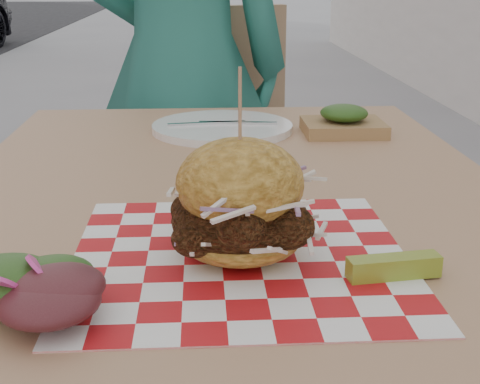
{
  "coord_description": "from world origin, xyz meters",
  "views": [
    {
      "loc": [
        0.04,
        -1.17,
        1.05
      ],
      "look_at": [
        0.08,
        -0.51,
        0.82
      ],
      "focal_mm": 50.0,
      "sensor_mm": 36.0,
      "label": 1
    }
  ],
  "objects_px": {
    "diner": "(181,67)",
    "sandwich": "(240,207)",
    "patio_table": "(232,245)",
    "patio_chair": "(207,154)"
  },
  "relations": [
    {
      "from": "diner",
      "to": "sandwich",
      "type": "xyz_separation_m",
      "value": [
        0.09,
        -1.13,
        0.01
      ]
    },
    {
      "from": "patio_table",
      "to": "patio_chair",
      "type": "height_order",
      "value": "patio_chair"
    },
    {
      "from": "patio_table",
      "to": "patio_chair",
      "type": "relative_size",
      "value": 1.26
    },
    {
      "from": "diner",
      "to": "patio_table",
      "type": "relative_size",
      "value": 1.33
    },
    {
      "from": "diner",
      "to": "patio_table",
      "type": "xyz_separation_m",
      "value": [
        0.09,
        -0.91,
        -0.13
      ]
    },
    {
      "from": "sandwich",
      "to": "patio_chair",
      "type": "bearing_deg",
      "value": 91.19
    },
    {
      "from": "patio_table",
      "to": "sandwich",
      "type": "height_order",
      "value": "sandwich"
    },
    {
      "from": "patio_table",
      "to": "patio_chair",
      "type": "bearing_deg",
      "value": 91.56
    },
    {
      "from": "patio_table",
      "to": "sandwich",
      "type": "xyz_separation_m",
      "value": [
        -0.0,
        -0.22,
        0.14
      ]
    },
    {
      "from": "diner",
      "to": "sandwich",
      "type": "relative_size",
      "value": 7.86
    }
  ]
}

